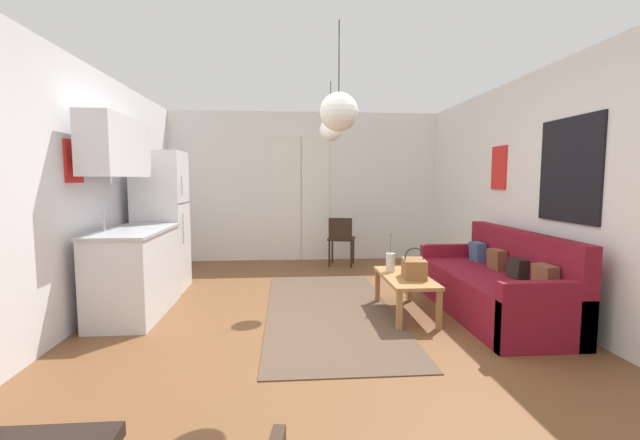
# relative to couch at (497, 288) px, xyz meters

# --- Properties ---
(ground_plane) EXTENTS (5.29, 8.28, 0.10)m
(ground_plane) POSITION_rel_couch_xyz_m (-1.87, -0.57, -0.34)
(ground_plane) COLOR brown
(wall_back) EXTENTS (4.89, 0.13, 2.60)m
(wall_back) POSITION_rel_couch_xyz_m (-1.87, 3.32, 1.00)
(wall_back) COLOR white
(wall_back) RESTS_ON ground_plane
(wall_right) EXTENTS (0.12, 7.88, 2.60)m
(wall_right) POSITION_rel_couch_xyz_m (0.53, -0.57, 1.01)
(wall_right) COLOR white
(wall_right) RESTS_ON ground_plane
(wall_left) EXTENTS (0.12, 7.88, 2.60)m
(wall_left) POSITION_rel_couch_xyz_m (-4.26, -0.57, 1.01)
(wall_left) COLOR silver
(wall_left) RESTS_ON ground_plane
(area_rug) EXTENTS (1.36, 3.15, 0.01)m
(area_rug) POSITION_rel_couch_xyz_m (-1.74, 0.26, -0.28)
(area_rug) COLOR brown
(area_rug) RESTS_ON ground_plane
(couch) EXTENTS (0.83, 2.08, 0.89)m
(couch) POSITION_rel_couch_xyz_m (0.00, 0.00, 0.00)
(couch) COLOR maroon
(couch) RESTS_ON ground_plane
(coffee_table) EXTENTS (0.47, 1.04, 0.42)m
(coffee_table) POSITION_rel_couch_xyz_m (-0.96, 0.10, 0.07)
(coffee_table) COLOR #A87542
(coffee_table) RESTS_ON ground_plane
(bamboo_vase) EXTENTS (0.10, 0.10, 0.43)m
(bamboo_vase) POSITION_rel_couch_xyz_m (-1.07, 0.31, 0.23)
(bamboo_vase) COLOR beige
(bamboo_vase) RESTS_ON coffee_table
(handbag) EXTENTS (0.26, 0.35, 0.32)m
(handbag) POSITION_rel_couch_xyz_m (-0.90, 0.01, 0.23)
(handbag) COLOR brown
(handbag) RESTS_ON coffee_table
(refrigerator) EXTENTS (0.61, 0.63, 1.79)m
(refrigerator) POSITION_rel_couch_xyz_m (-3.82, 1.36, 0.61)
(refrigerator) COLOR white
(refrigerator) RESTS_ON ground_plane
(kitchen_counter) EXTENTS (0.63, 1.33, 2.07)m
(kitchen_counter) POSITION_rel_couch_xyz_m (-3.84, 0.34, 0.48)
(kitchen_counter) COLOR silver
(kitchen_counter) RESTS_ON ground_plane
(accent_chair) EXTENTS (0.51, 0.49, 0.81)m
(accent_chair) POSITION_rel_couch_xyz_m (-1.31, 2.64, 0.19)
(accent_chair) COLOR black
(accent_chair) RESTS_ON ground_plane
(pendant_lamp_near) EXTENTS (0.29, 0.29, 0.81)m
(pendant_lamp_near) POSITION_rel_couch_xyz_m (-1.81, -1.00, 1.65)
(pendant_lamp_near) COLOR black
(pendant_lamp_far) EXTENTS (0.27, 0.27, 0.71)m
(pendant_lamp_far) POSITION_rel_couch_xyz_m (-1.67, 0.93, 1.74)
(pendant_lamp_far) COLOR black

